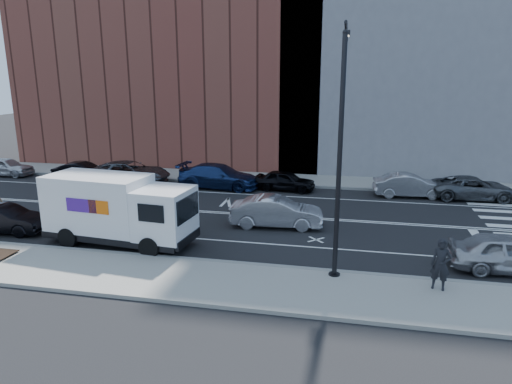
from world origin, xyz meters
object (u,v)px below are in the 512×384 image
at_px(driving_sedan, 276,212).
at_px(pedestrian, 441,264).
at_px(near_parked_front, 510,253).
at_px(fedex_van, 118,209).
at_px(far_parked_b, 83,172).
at_px(far_parked_a, 6,167).

xyz_separation_m(driving_sedan, pedestrian, (6.87, -6.13, 0.31)).
relative_size(near_parked_front, pedestrian, 2.41).
distance_m(near_parked_front, pedestrian, 3.91).
height_order(fedex_van, far_parked_b, fedex_van).
relative_size(far_parked_a, pedestrian, 2.21).
distance_m(far_parked_a, near_parked_front, 34.18).
distance_m(far_parked_b, pedestrian, 25.96).
distance_m(fedex_van, driving_sedan, 7.76).
xyz_separation_m(fedex_van, near_parked_front, (16.53, 0.24, -0.89)).
distance_m(far_parked_a, pedestrian, 32.35).
xyz_separation_m(driving_sedan, near_parked_front, (9.88, -3.66, -0.01)).
bearing_deg(driving_sedan, far_parked_b, 60.40).
relative_size(fedex_van, far_parked_b, 1.66).
height_order(far_parked_a, driving_sedan, driving_sedan).
bearing_deg(driving_sedan, pedestrian, -136.30).
bearing_deg(far_parked_a, fedex_van, -126.65).
distance_m(fedex_van, far_parked_b, 14.16).
xyz_separation_m(near_parked_front, pedestrian, (-3.01, -2.47, 0.32)).
distance_m(far_parked_b, driving_sedan, 17.01).
xyz_separation_m(fedex_van, far_parked_a, (-15.68, 11.66, -0.95)).
xyz_separation_m(far_parked_b, pedestrian, (22.28, -13.33, 0.38)).
height_order(fedex_van, near_parked_front, fedex_van).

